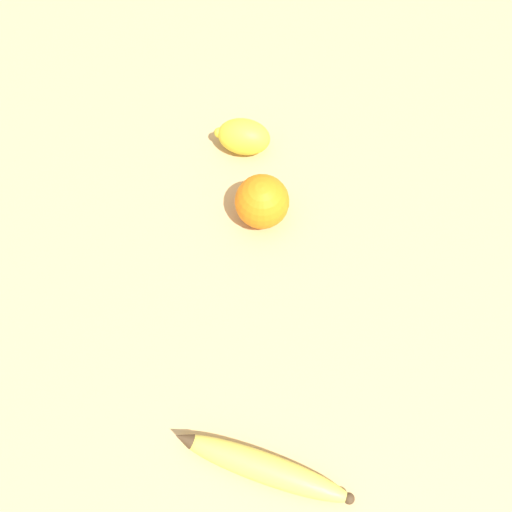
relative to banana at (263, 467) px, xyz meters
name	(u,v)px	position (x,y,z in m)	size (l,w,h in m)	color
ground_plane	(240,340)	(0.10, 0.13, -0.02)	(3.00, 3.00, 0.00)	tan
banana	(263,467)	(0.00, 0.00, 0.00)	(0.11, 0.22, 0.04)	#DBCC4C
orange	(262,202)	(0.27, 0.23, 0.02)	(0.08, 0.08, 0.08)	orange
lemon	(244,137)	(0.34, 0.32, 0.01)	(0.09, 0.10, 0.05)	yellow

